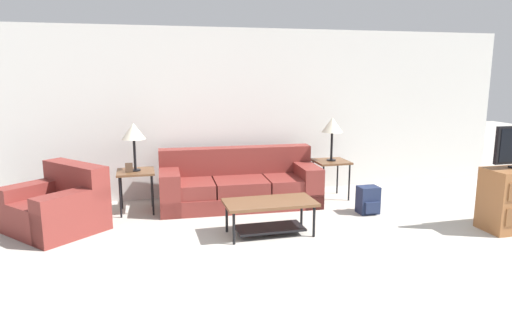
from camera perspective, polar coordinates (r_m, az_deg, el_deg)
The scene contains 11 objects.
ground_plane at distance 4.02m, azimuth 12.01°, elevation -18.23°, with size 24.00×24.00×0.00m, color #B2ADA3.
wall_back at distance 7.25m, azimuth -1.49°, elevation 5.92°, with size 9.09×0.06×2.60m.
couch at distance 6.73m, azimuth -2.14°, elevation -3.16°, with size 2.34×1.01×0.82m.
armchair at distance 6.19m, azimuth -23.55°, elevation -5.47°, with size 1.37×1.39×0.80m.
coffee_table at distance 5.51m, azimuth 1.73°, elevation -6.24°, with size 1.09×0.55×0.42m.
side_table_left at distance 6.54m, azimuth -14.80°, elevation -1.86°, with size 0.51×0.51×0.59m.
side_table_right at distance 7.13m, azimuth 9.36°, elevation -0.58°, with size 0.51×0.51×0.59m.
table_lamp_left at distance 6.44m, azimuth -15.06°, elevation 3.37°, with size 0.32×0.32×0.66m.
table_lamp_right at distance 7.04m, azimuth 9.51°, elevation 4.23°, with size 0.32×0.32×0.66m.
backpack at distance 6.54m, azimuth 13.84°, elevation -4.91°, with size 0.28×0.29×0.38m.
picture_frame at distance 6.44m, azimuth -15.59°, elevation -0.92°, with size 0.10×0.04×0.13m.
Camera 1 is at (-1.62, -3.11, 1.95)m, focal length 32.00 mm.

